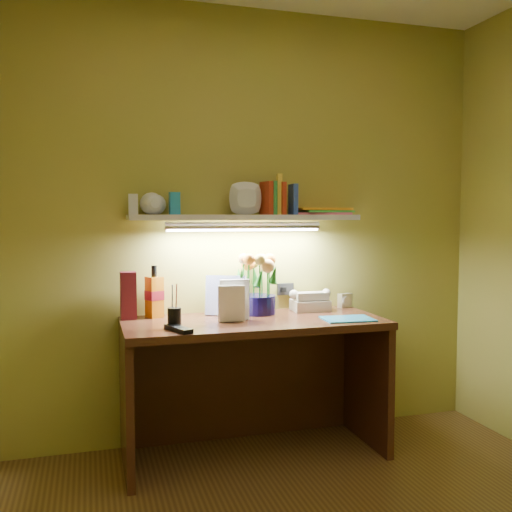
{
  "coord_description": "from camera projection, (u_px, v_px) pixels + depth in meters",
  "views": [
    {
      "loc": [
        -0.85,
        -1.72,
        1.31
      ],
      "look_at": [
        0.05,
        1.35,
        1.08
      ],
      "focal_mm": 40.0,
      "sensor_mm": 36.0,
      "label": 1
    }
  ],
  "objects": [
    {
      "name": "wall_shelf",
      "position": [
        247.0,
        211.0,
        3.21
      ],
      "size": [
        1.31,
        0.33,
        0.26
      ],
      "color": "silver",
      "rests_on": "ground"
    },
    {
      "name": "desk_book_b",
      "position": [
        220.0,
        300.0,
        3.03
      ],
      "size": [
        0.16,
        0.03,
        0.22
      ],
      "primitive_type": "imported",
      "rotation": [
        0.0,
        0.0,
        -0.06
      ],
      "color": "silver",
      "rests_on": "desk"
    },
    {
      "name": "desk",
      "position": [
        254.0,
        388.0,
        3.1
      ],
      "size": [
        1.4,
        0.6,
        0.75
      ],
      "primitive_type": "cube",
      "color": "#3C1910",
      "rests_on": "ground"
    },
    {
      "name": "whisky_bottle",
      "position": [
        154.0,
        291.0,
        3.13
      ],
      "size": [
        0.1,
        0.1,
        0.29
      ],
      "primitive_type": null,
      "rotation": [
        0.0,
        0.0,
        0.43
      ],
      "color": "#C7680B",
      "rests_on": "desk"
    },
    {
      "name": "blue_folder",
      "position": [
        348.0,
        319.0,
        3.07
      ],
      "size": [
        0.28,
        0.21,
        0.01
      ],
      "primitive_type": "cube",
      "rotation": [
        0.0,
        0.0,
        -0.08
      ],
      "color": "#238CC5",
      "rests_on": "desk"
    },
    {
      "name": "desk_clock",
      "position": [
        345.0,
        300.0,
        3.48
      ],
      "size": [
        0.09,
        0.06,
        0.09
      ],
      "primitive_type": "cube",
      "rotation": [
        0.0,
        0.0,
        0.28
      ],
      "color": "silver",
      "rests_on": "desk"
    },
    {
      "name": "art_card",
      "position": [
        226.0,
        295.0,
        3.2
      ],
      "size": [
        0.22,
        0.13,
        0.22
      ],
      "primitive_type": null,
      "rotation": [
        0.0,
        0.0,
        -0.43
      ],
      "color": "white",
      "rests_on": "desk"
    },
    {
      "name": "tv_remote",
      "position": [
        178.0,
        329.0,
        2.76
      ],
      "size": [
        0.12,
        0.2,
        0.02
      ],
      "primitive_type": "cube",
      "rotation": [
        0.0,
        0.0,
        0.36
      ],
      "color": "black",
      "rests_on": "desk"
    },
    {
      "name": "desk_book_a",
      "position": [
        218.0,
        304.0,
        2.98
      ],
      "size": [
        0.15,
        0.04,
        0.19
      ],
      "primitive_type": "imported",
      "rotation": [
        0.0,
        0.0,
        -0.16
      ],
      "color": "silver",
      "rests_on": "desk"
    },
    {
      "name": "whisky_box",
      "position": [
        128.0,
        296.0,
        3.08
      ],
      "size": [
        0.08,
        0.08,
        0.26
      ],
      "primitive_type": "cube",
      "rotation": [
        0.0,
        0.0,
        0.01
      ],
      "color": "maroon",
      "rests_on": "desk"
    },
    {
      "name": "telephone",
      "position": [
        310.0,
        300.0,
        3.36
      ],
      "size": [
        0.22,
        0.17,
        0.13
      ],
      "primitive_type": null,
      "rotation": [
        0.0,
        0.0,
        -0.05
      ],
      "color": "beige",
      "rests_on": "desk"
    },
    {
      "name": "flower_bouquet",
      "position": [
        257.0,
        282.0,
        3.25
      ],
      "size": [
        0.3,
        0.3,
        0.37
      ],
      "primitive_type": null,
      "rotation": [
        0.0,
        0.0,
        -0.35
      ],
      "color": "#0F0B3C",
      "rests_on": "desk"
    },
    {
      "name": "pen_cup",
      "position": [
        174.0,
        311.0,
        2.86
      ],
      "size": [
        0.07,
        0.07,
        0.17
      ],
      "primitive_type": "cylinder",
      "rotation": [
        0.0,
        0.0,
        0.05
      ],
      "color": "black",
      "rests_on": "desk"
    }
  ]
}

